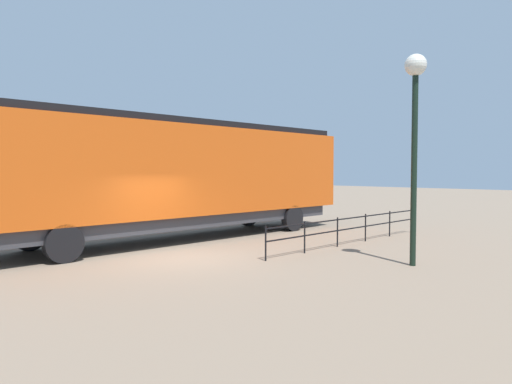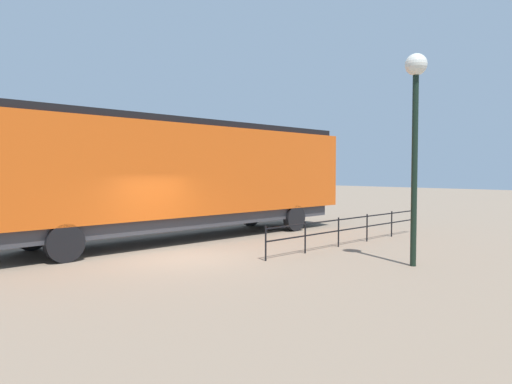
# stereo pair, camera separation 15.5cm
# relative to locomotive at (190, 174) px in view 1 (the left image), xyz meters

# --- Properties ---
(ground_plane) EXTENTS (120.00, 120.00, 0.00)m
(ground_plane) POSITION_rel_locomotive_xyz_m (3.13, -2.65, -2.47)
(ground_plane) COLOR #84705B
(locomotive) EXTENTS (3.06, 15.34, 4.44)m
(locomotive) POSITION_rel_locomotive_xyz_m (0.00, 0.00, 0.00)
(locomotive) COLOR #D15114
(locomotive) RESTS_ON ground_plane
(lamp_post) EXTENTS (0.58, 0.58, 5.71)m
(lamp_post) POSITION_rel_locomotive_xyz_m (8.46, 1.20, 1.82)
(lamp_post) COLOR black
(lamp_post) RESTS_ON ground_plane
(platform_fence) EXTENTS (0.05, 8.84, 1.00)m
(platform_fence) POSITION_rel_locomotive_xyz_m (5.18, 3.21, -1.81)
(platform_fence) COLOR black
(platform_fence) RESTS_ON ground_plane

